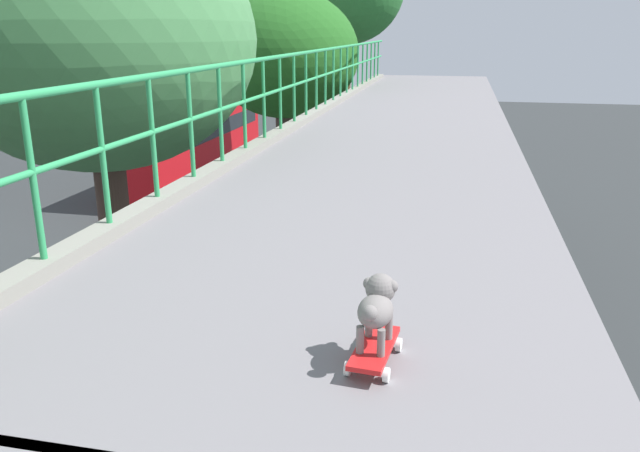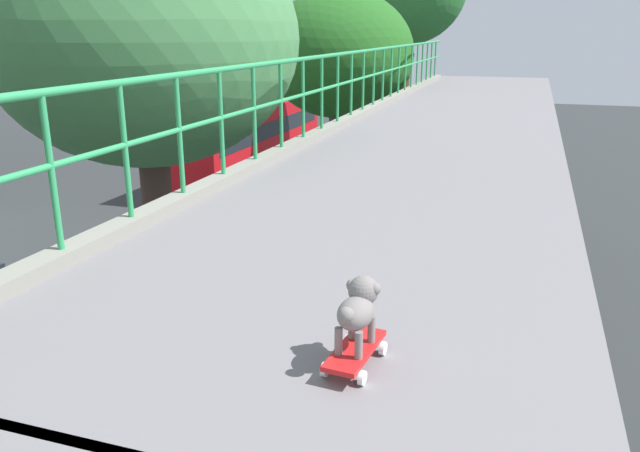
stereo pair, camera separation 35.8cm
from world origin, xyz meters
name	(u,v)px [view 2 (the right image)]	position (x,y,z in m)	size (l,w,h in m)	color
car_green_fifth	(180,273)	(-5.38, 11.23, 0.67)	(1.86, 4.60, 1.38)	#23653E
city_bus	(250,136)	(-9.32, 24.26, 1.87)	(2.67, 11.77, 3.30)	#B80F15
roadside_tree_mid	(145,44)	(-2.51, 6.14, 6.33)	(4.24, 4.24, 8.13)	#48332B
roadside_tree_far	(339,58)	(-2.49, 15.35, 5.78)	(4.07, 4.07, 7.57)	#4A362F
toy_skateboard	(355,352)	(1.93, 0.89, 5.13)	(0.23, 0.45, 0.09)	red
small_dog	(358,307)	(1.93, 0.92, 5.35)	(0.18, 0.35, 0.31)	slate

